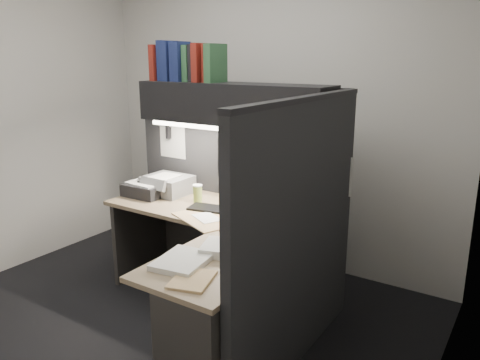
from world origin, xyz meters
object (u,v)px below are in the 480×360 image
at_px(telephone, 298,214).
at_px(monitor, 246,178).
at_px(printer, 168,185).
at_px(overhead_shelf, 232,104).
at_px(coffee_cup, 198,194).
at_px(keyboard, 221,210).
at_px(notebook_stack, 147,189).
at_px(desk, 205,284).

bearing_deg(telephone, monitor, 162.95).
bearing_deg(printer, telephone, -0.15).
xyz_separation_m(telephone, printer, (-1.21, -0.00, 0.03)).
relative_size(overhead_shelf, coffee_cup, 11.73).
xyz_separation_m(monitor, keyboard, (-0.04, -0.28, -0.19)).
relative_size(telephone, printer, 0.56).
bearing_deg(coffee_cup, notebook_stack, -170.87).
height_order(monitor, notebook_stack, monitor).
distance_m(monitor, notebook_stack, 0.85).
bearing_deg(keyboard, telephone, 2.79).
relative_size(desk, overhead_shelf, 1.10).
bearing_deg(notebook_stack, telephone, 6.10).
relative_size(telephone, notebook_stack, 0.61).
xyz_separation_m(monitor, telephone, (0.51, -0.13, -0.16)).
bearing_deg(monitor, overhead_shelf, -160.13).
distance_m(telephone, notebook_stack, 1.32).
xyz_separation_m(overhead_shelf, keyboard, (0.05, -0.23, -0.76)).
relative_size(keyboard, telephone, 2.39).
height_order(keyboard, notebook_stack, notebook_stack).
distance_m(coffee_cup, notebook_stack, 0.48).
bearing_deg(keyboard, printer, 154.38).
relative_size(monitor, keyboard, 1.02).
bearing_deg(telephone, printer, 176.94).
relative_size(keyboard, notebook_stack, 1.46).
bearing_deg(coffee_cup, monitor, 30.50).
xyz_separation_m(monitor, notebook_stack, (-0.80, -0.27, -0.15)).
distance_m(keyboard, coffee_cup, 0.30).
bearing_deg(printer, desk, -37.07).
distance_m(monitor, coffee_cup, 0.40).
bearing_deg(keyboard, coffee_cup, 150.32).
bearing_deg(desk, monitor, 104.49).
bearing_deg(desk, overhead_shelf, 111.79).
bearing_deg(telephone, desk, -117.51).
distance_m(desk, monitor, 0.96).
relative_size(overhead_shelf, notebook_stack, 4.61).
bearing_deg(notebook_stack, monitor, 18.55).
xyz_separation_m(keyboard, telephone, (0.55, 0.15, 0.03)).
height_order(overhead_shelf, notebook_stack, overhead_shelf).
relative_size(overhead_shelf, telephone, 7.52).
bearing_deg(notebook_stack, printer, 52.79).
bearing_deg(overhead_shelf, notebook_stack, -162.88).
distance_m(monitor, printer, 0.71).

